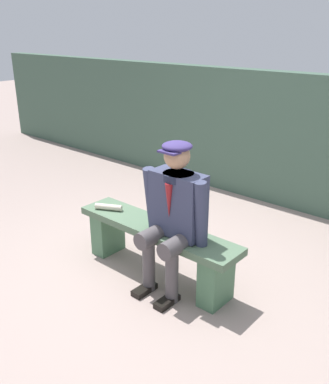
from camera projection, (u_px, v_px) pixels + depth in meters
The scene contains 5 objects.
ground_plane at pixel (156, 273), 3.95m from camera, with size 30.00×30.00×0.00m, color gray.
bench at pixel (156, 242), 3.83m from camera, with size 1.67×0.36×0.50m.
seated_man at pixel (174, 211), 3.49m from camera, with size 0.64×0.54×1.32m.
rolled_magazine at pixel (109, 207), 4.08m from camera, with size 0.06×0.06×0.27m, color beige.
stadium_wall at pixel (281, 140), 5.30m from camera, with size 12.00×0.24×1.66m, color #3F5949.
Camera 1 is at (-2.29, 2.51, 2.16)m, focal length 39.44 mm.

